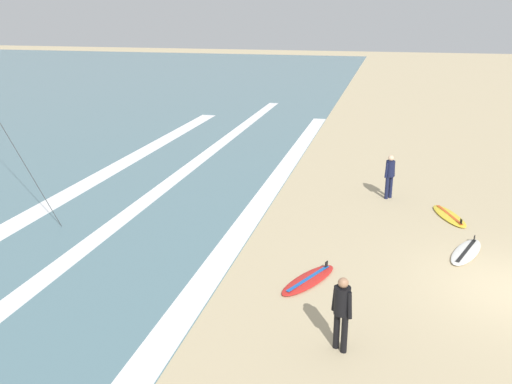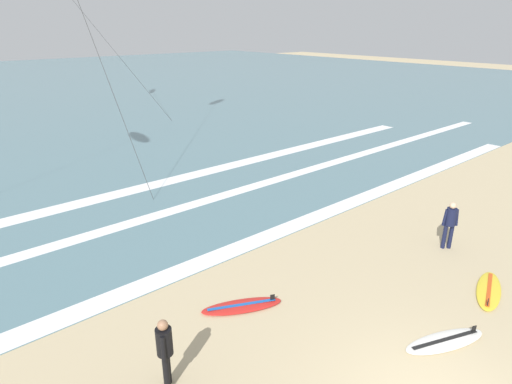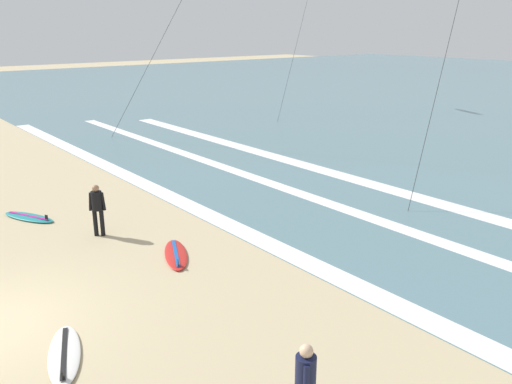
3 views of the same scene
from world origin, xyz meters
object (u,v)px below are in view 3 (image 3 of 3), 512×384
at_px(surfer_mid_group, 97,206).
at_px(surfboard_right_spare, 29,217).
at_px(surfboard_left_pile, 176,254).
at_px(surfboard_foreground_flat, 64,354).
at_px(surfer_right_near, 305,382).

xyz_separation_m(surfer_mid_group, surfboard_right_spare, (-2.88, -1.24, -0.91)).
bearing_deg(surfboard_left_pile, surfboard_foreground_flat, -56.15).
height_order(surfer_right_near, surfboard_foreground_flat, surfer_right_near).
relative_size(surfer_mid_group, surfboard_right_spare, 0.74).
xyz_separation_m(surfer_mid_group, surfboard_left_pile, (2.74, 1.04, -0.91)).
bearing_deg(surfboard_foreground_flat, surfer_mid_group, 151.15).
height_order(surfer_mid_group, surfer_right_near, same).
height_order(surfer_mid_group, surfboard_foreground_flat, surfer_mid_group).
xyz_separation_m(surfboard_foreground_flat, surfboard_left_pile, (-2.71, 4.04, 0.00)).
bearing_deg(surfboard_right_spare, surfer_right_near, 1.99).
relative_size(surfer_mid_group, surfboard_left_pile, 0.74).
relative_size(surfboard_right_spare, surfboard_left_pile, 1.00).
distance_m(surfboard_foreground_flat, surfboard_left_pile, 4.87).
xyz_separation_m(surfboard_foreground_flat, surfboard_right_spare, (-8.33, 1.76, 0.00)).
distance_m(surfer_right_near, surfboard_right_spare, 12.70).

